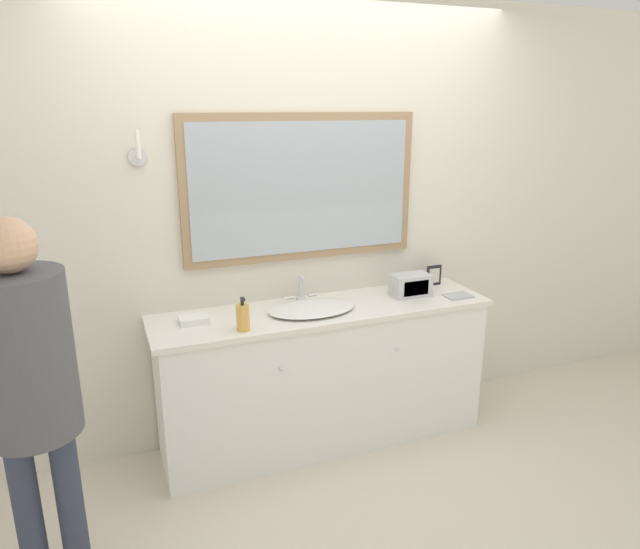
# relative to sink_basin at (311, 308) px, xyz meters

# --- Properties ---
(ground_plane) EXTENTS (14.00, 14.00, 0.00)m
(ground_plane) POSITION_rel_sink_basin_xyz_m (0.09, -0.26, -0.86)
(ground_plane) COLOR beige
(wall_back) EXTENTS (8.00, 0.18, 2.55)m
(wall_back) POSITION_rel_sink_basin_xyz_m (0.08, 0.30, 0.42)
(wall_back) COLOR silver
(wall_back) RESTS_ON ground_plane
(vanity_counter) EXTENTS (1.95, 0.51, 0.84)m
(vanity_counter) POSITION_rel_sink_basin_xyz_m (0.09, 0.02, -0.44)
(vanity_counter) COLOR white
(vanity_counter) RESTS_ON ground_plane
(sink_basin) EXTENTS (0.50, 0.37, 0.16)m
(sink_basin) POSITION_rel_sink_basin_xyz_m (0.00, 0.00, 0.00)
(sink_basin) COLOR white
(sink_basin) RESTS_ON vanity_counter
(soap_bottle) EXTENTS (0.07, 0.07, 0.18)m
(soap_bottle) POSITION_rel_sink_basin_xyz_m (-0.42, -0.14, 0.05)
(soap_bottle) COLOR gold
(soap_bottle) RESTS_ON vanity_counter
(appliance_box) EXTENTS (0.23, 0.14, 0.13)m
(appliance_box) POSITION_rel_sink_basin_xyz_m (0.65, 0.03, 0.05)
(appliance_box) COLOR #BCBCC1
(appliance_box) RESTS_ON vanity_counter
(picture_frame) EXTENTS (0.10, 0.01, 0.13)m
(picture_frame) POSITION_rel_sink_basin_xyz_m (0.89, 0.16, 0.05)
(picture_frame) COLOR black
(picture_frame) RESTS_ON vanity_counter
(hand_towel_near_sink) EXTENTS (0.15, 0.11, 0.04)m
(hand_towel_near_sink) POSITION_rel_sink_basin_xyz_m (-0.64, 0.05, -0.00)
(hand_towel_near_sink) COLOR white
(hand_towel_near_sink) RESTS_ON vanity_counter
(metal_tray) EXTENTS (0.16, 0.11, 0.01)m
(metal_tray) POSITION_rel_sink_basin_xyz_m (0.91, -0.09, -0.01)
(metal_tray) COLOR #ADADB2
(metal_tray) RESTS_ON vanity_counter
(person) EXTENTS (0.35, 0.35, 1.58)m
(person) POSITION_rel_sink_basin_xyz_m (-1.36, -0.60, 0.12)
(person) COLOR #33384C
(person) RESTS_ON ground_plane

